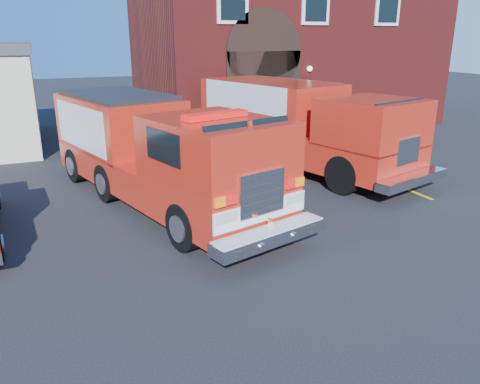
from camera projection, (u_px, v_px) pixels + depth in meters
name	position (u px, v px, depth m)	size (l,w,h in m)	color
ground	(221.00, 227.00, 11.85)	(100.00, 100.00, 0.00)	black
parking_stripe_near	(398.00, 186.00, 15.14)	(0.12, 3.00, 0.01)	yellow
parking_stripe_mid	(344.00, 164.00, 17.76)	(0.12, 3.00, 0.01)	yellow
parking_stripe_far	(303.00, 147.00, 20.38)	(0.12, 3.00, 0.01)	yellow
fire_station	(281.00, 43.00, 26.07)	(15.20, 10.20, 8.45)	maroon
fire_engine	(156.00, 151.00, 13.16)	(5.11, 10.00, 2.97)	black
secondary_truck	(299.00, 123.00, 16.91)	(5.17, 9.67, 3.00)	black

